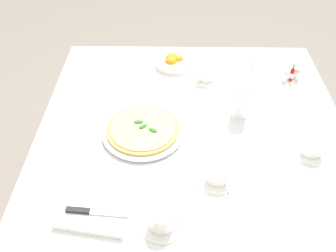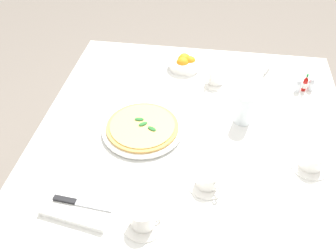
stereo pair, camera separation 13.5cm
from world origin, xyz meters
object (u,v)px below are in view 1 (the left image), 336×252
at_px(dinner_knife, 94,212).
at_px(salt_shaker, 297,74).
at_px(pepper_shaker, 286,77).
at_px(coffee_cup_near_left, 206,74).
at_px(coffee_cup_center_back, 162,220).
at_px(napkin_folded, 94,214).
at_px(menu_card, 254,59).
at_px(coffee_cup_far_left, 312,147).
at_px(water_glass_back_corner, 240,104).
at_px(pizza_plate, 143,131).
at_px(pizza, 143,129).
at_px(hot_sauce_bottle, 292,74).
at_px(coffee_cup_far_right, 217,175).
at_px(citrus_bowl, 173,62).

distance_m(dinner_knife, salt_shaker, 1.09).
distance_m(salt_shaker, pepper_shaker, 0.06).
xyz_separation_m(coffee_cup_near_left, coffee_cup_center_back, (-0.18, -0.76, 0.00)).
bearing_deg(dinner_knife, napkin_folded, -180.00).
distance_m(dinner_knife, menu_card, 1.06).
distance_m(coffee_cup_far_left, coffee_cup_near_left, 0.57).
bearing_deg(water_glass_back_corner, menu_card, 72.63).
xyz_separation_m(pizza_plate, pizza, (0.00, 0.00, 0.01)).
xyz_separation_m(coffee_cup_far_left, menu_card, (-0.12, 0.58, 0.00)).
distance_m(pizza, napkin_folded, 0.39).
bearing_deg(hot_sauce_bottle, napkin_folded, -136.49).
relative_size(pizza, coffee_cup_far_left, 2.12).
bearing_deg(water_glass_back_corner, pizza_plate, -163.20).
bearing_deg(coffee_cup_far_right, water_glass_back_corner, 71.09).
height_order(pizza_plate, coffee_cup_near_left, coffee_cup_near_left).
bearing_deg(citrus_bowl, menu_card, 4.02).
xyz_separation_m(pizza, citrus_bowl, (0.11, 0.46, 0.00)).
bearing_deg(pizza_plate, coffee_cup_far_right, -40.40).
bearing_deg(salt_shaker, citrus_bowl, 170.81).
xyz_separation_m(pizza, coffee_cup_far_right, (0.26, -0.22, 0.00)).
relative_size(pizza, citrus_bowl, 1.84).
relative_size(coffee_cup_far_right, citrus_bowl, 0.87).
bearing_deg(citrus_bowl, water_glass_back_corner, -52.16).
bearing_deg(dinner_knife, pizza_plate, 76.34).
relative_size(pizza, salt_shaker, 4.91).
bearing_deg(coffee_cup_far_right, hot_sauce_bottle, 56.85).
xyz_separation_m(coffee_cup_near_left, water_glass_back_corner, (0.12, -0.24, 0.03)).
xyz_separation_m(pizza, coffee_cup_far_left, (0.61, -0.09, 0.00)).
bearing_deg(dinner_knife, menu_card, 58.91).
bearing_deg(pizza, coffee_cup_far_left, -8.60).
bearing_deg(pizza_plate, hot_sauce_bottle, 29.17).
bearing_deg(coffee_cup_near_left, pepper_shaker, -1.41).
bearing_deg(water_glass_back_corner, pepper_shaker, 44.75).
distance_m(pizza_plate, coffee_cup_far_left, 0.62).
height_order(coffee_cup_far_right, citrus_bowl, citrus_bowl).
bearing_deg(hot_sauce_bottle, water_glass_back_corner, -137.25).
bearing_deg(coffee_cup_near_left, water_glass_back_corner, -63.91).
relative_size(coffee_cup_near_left, pepper_shaker, 2.31).
distance_m(coffee_cup_far_right, water_glass_back_corner, 0.36).
bearing_deg(pizza, citrus_bowl, 76.56).
distance_m(coffee_cup_far_left, salt_shaker, 0.47).
distance_m(napkin_folded, pepper_shaker, 1.04).
bearing_deg(pizza, hot_sauce_bottle, 29.17).
bearing_deg(napkin_folded, coffee_cup_far_right, 29.62).
bearing_deg(citrus_bowl, coffee_cup_center_back, -91.78).
bearing_deg(coffee_cup_far_right, salt_shaker, 55.42).
bearing_deg(pizza, coffee_cup_far_right, -40.42).
relative_size(pizza_plate, napkin_folded, 1.31).
xyz_separation_m(coffee_cup_near_left, dinner_knife, (-0.38, -0.73, -0.01)).
distance_m(pizza_plate, pizza, 0.01).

